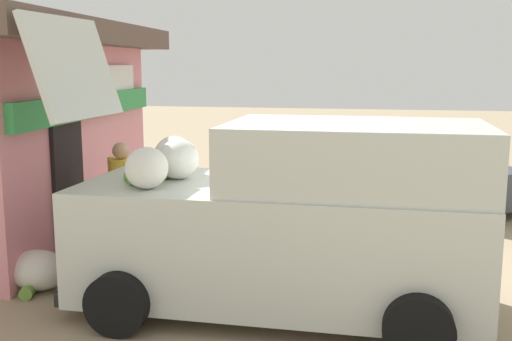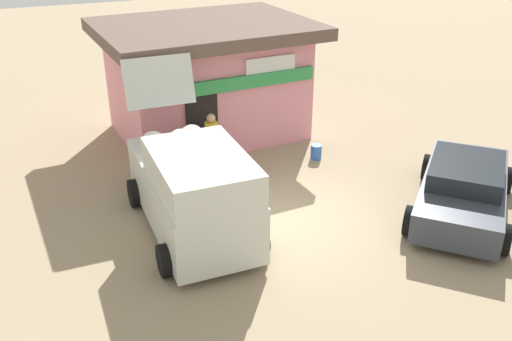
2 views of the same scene
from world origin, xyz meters
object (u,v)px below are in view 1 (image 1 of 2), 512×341
(vendor_standing, at_px, (122,193))
(customer_bending, at_px, (103,225))
(unloaded_banana_pile, at_px, (37,271))
(delivery_van, at_px, (291,219))
(paint_bucket, at_px, (201,202))
(parked_sedan, at_px, (412,171))

(vendor_standing, xyz_separation_m, customer_bending, (-1.31, -0.34, -0.10))
(customer_bending, relative_size, unloaded_banana_pile, 1.77)
(delivery_van, distance_m, paint_bucket, 4.89)
(delivery_van, distance_m, unloaded_banana_pile, 3.23)
(parked_sedan, distance_m, customer_bending, 7.09)
(customer_bending, relative_size, paint_bucket, 3.41)
(vendor_standing, relative_size, unloaded_banana_pile, 2.09)
(customer_bending, bearing_deg, vendor_standing, 14.67)
(unloaded_banana_pile, bearing_deg, parked_sedan, -37.92)
(vendor_standing, distance_m, customer_bending, 1.35)
(parked_sedan, relative_size, unloaded_banana_pile, 5.31)
(vendor_standing, xyz_separation_m, unloaded_banana_pile, (-1.27, 0.57, -0.74))
(parked_sedan, relative_size, paint_bucket, 10.26)
(vendor_standing, relative_size, paint_bucket, 4.04)
(parked_sedan, distance_m, unloaded_banana_pile, 7.60)
(parked_sedan, height_order, customer_bending, customer_bending)
(parked_sedan, relative_size, vendor_standing, 2.54)
(paint_bucket, bearing_deg, delivery_van, -151.00)
(unloaded_banana_pile, xyz_separation_m, paint_bucket, (4.23, -0.79, -0.03))
(parked_sedan, height_order, paint_bucket, parked_sedan)
(delivery_van, xyz_separation_m, parked_sedan, (5.97, -1.54, -0.44))
(delivery_van, bearing_deg, paint_bucket, 29.00)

